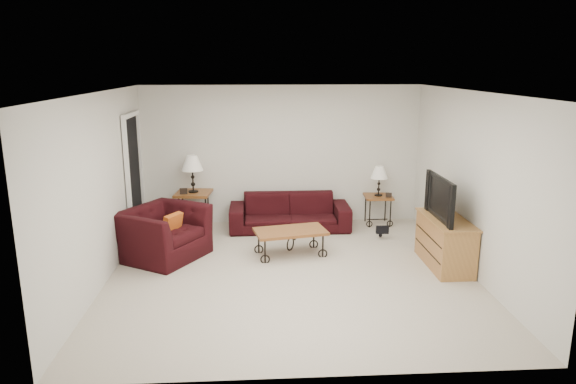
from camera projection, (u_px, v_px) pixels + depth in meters
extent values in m
plane|color=#BDB2A2|center=(291.00, 273.00, 7.25)|extent=(5.00, 5.00, 0.00)
cube|color=silver|center=(282.00, 155.00, 9.37)|extent=(5.00, 0.02, 2.50)
cube|color=silver|center=(311.00, 251.00, 4.53)|extent=(5.00, 0.02, 2.50)
cube|color=silver|center=(102.00, 189.00, 6.80)|extent=(0.02, 5.00, 2.50)
cube|color=silver|center=(473.00, 184.00, 7.10)|extent=(0.02, 5.00, 2.50)
plane|color=white|center=(291.00, 92.00, 6.65)|extent=(5.00, 5.00, 0.00)
cube|color=black|center=(134.00, 179.00, 8.46)|extent=(0.08, 0.94, 2.04)
imported|color=black|center=(290.00, 212.00, 9.14)|extent=(2.11, 0.82, 0.61)
cube|color=brown|center=(194.00, 210.00, 9.21)|extent=(0.66, 0.66, 0.65)
cube|color=brown|center=(378.00, 210.00, 9.42)|extent=(0.51, 0.51, 0.54)
cube|color=black|center=(184.00, 191.00, 8.96)|extent=(0.13, 0.03, 0.11)
cube|color=black|center=(389.00, 195.00, 9.21)|extent=(0.11, 0.04, 0.09)
cube|color=brown|center=(290.00, 242.00, 7.90)|extent=(1.16, 0.78, 0.40)
imported|color=black|center=(163.00, 233.00, 7.76)|extent=(1.48, 1.53, 0.76)
cube|color=#CA571A|center=(172.00, 225.00, 7.69)|extent=(0.26, 0.34, 0.34)
cube|color=#BA8945|center=(445.00, 242.00, 7.44)|extent=(0.49, 1.19, 0.71)
imported|color=black|center=(447.00, 198.00, 7.28)|extent=(0.14, 1.06, 0.61)
ellipsoid|color=black|center=(381.00, 226.00, 8.70)|extent=(0.39, 0.34, 0.42)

